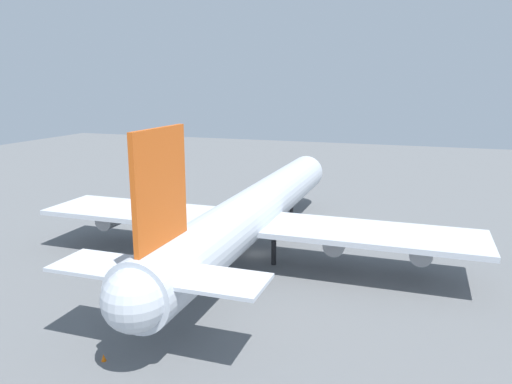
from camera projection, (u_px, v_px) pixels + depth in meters
ground_plane at (256, 254)px, 72.88m from camera, size 281.44×281.44×0.00m
cargo_airplane at (255, 211)px, 71.17m from camera, size 70.36×62.72×21.04m
safety_cone_nose at (290, 202)px, 103.09m from camera, size 0.46×0.46×0.65m
safety_cone_tail at (104, 358)px, 44.82m from camera, size 0.47×0.47×0.67m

